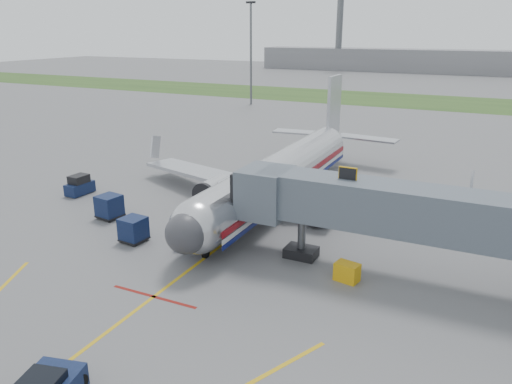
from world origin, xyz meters
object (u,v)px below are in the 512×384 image
at_px(belt_loader, 191,234).
at_px(baggage_tug, 80,186).
at_px(airliner, 280,174).
at_px(ramp_worker, 240,184).

bearing_deg(belt_loader, baggage_tug, 163.22).
bearing_deg(airliner, baggage_tug, -160.58).
bearing_deg(airliner, ramp_worker, 167.78).
height_order(belt_loader, ramp_worker, belt_loader).
bearing_deg(belt_loader, ramp_worker, 99.89).
xyz_separation_m(baggage_tug, belt_loader, (15.77, -4.76, -0.29)).
height_order(baggage_tug, belt_loader, belt_loader).
height_order(airliner, ramp_worker, airliner).
distance_m(airliner, ramp_worker, 5.12).
bearing_deg(baggage_tug, airliner, 19.42).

